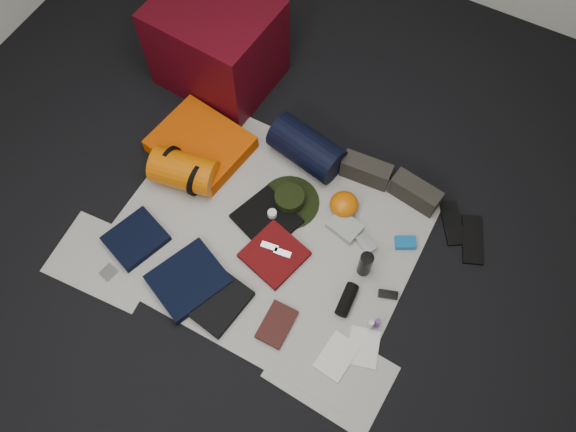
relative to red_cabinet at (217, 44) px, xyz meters
The scene contains 37 objects.
floor 1.21m from the red_cabinet, 46.47° to the right, with size 4.50×4.50×0.02m, color black.
newspaper_mat 1.21m from the red_cabinet, 46.47° to the right, with size 1.60×1.30×0.01m, color beige.
newspaper_sheet_front_left 1.43m from the red_cabinet, 85.56° to the right, with size 0.58×0.40×0.00m, color beige.
newspaper_sheet_front_right 2.01m from the red_cabinet, 42.81° to the right, with size 0.58×0.40×0.00m, color beige.
red_cabinet is the anchor object (origin of this frame).
sleeping_pad 0.61m from the red_cabinet, 70.79° to the right, with size 0.53×0.43×0.10m, color #D34902.
stuff_sack 0.82m from the red_cabinet, 73.40° to the right, with size 0.21×0.21×0.36m, color #CA5803.
sack_strap_left 0.80m from the red_cabinet, 80.47° to the right, with size 0.22×0.22×0.03m, color black.
sack_strap_right 0.85m from the red_cabinet, 66.81° to the right, with size 0.22×0.22×0.03m, color black.
navy_duffel 0.85m from the red_cabinet, 21.46° to the right, with size 0.23×0.23×0.43m, color black.
boonie_brim 1.06m from the red_cabinet, 36.54° to the right, with size 0.34×0.34×0.01m, color black.
boonie_crown 1.05m from the red_cabinet, 36.54° to the right, with size 0.17×0.17×0.07m, color black.
hiking_boot_left 1.18m from the red_cabinet, 12.52° to the right, with size 0.28×0.11×0.14m, color #2D2923.
hiking_boot_right 1.47m from the red_cabinet, ahead, with size 0.29×0.11×0.14m, color #2D2923.
flip_flop_left 1.74m from the red_cabinet, ahead, with size 0.10×0.27×0.02m, color black.
flip_flop_right 1.88m from the red_cabinet, 10.36° to the right, with size 0.11×0.29×0.02m, color black.
trousers_navy_a 1.26m from the red_cabinet, 81.07° to the right, with size 0.26×0.29×0.05m, color black.
trousers_navy_b 1.43m from the red_cabinet, 65.73° to the right, with size 0.32×0.36×0.06m, color black.
trousers_charcoal 1.55m from the red_cabinet, 59.46° to the right, with size 0.27×0.30×0.05m, color black.
black_tshirt 1.12m from the red_cabinet, 45.22° to the right, with size 0.31×0.29×0.03m, color black.
red_shirt 1.33m from the red_cabinet, 45.98° to the right, with size 0.29×0.29×0.04m, color #58090B.
orange_stuff_sack 1.24m from the red_cabinet, 24.14° to the right, with size 0.16×0.16×0.11m, color #CA5803.
first_aid_pouch 1.35m from the red_cabinet, 27.39° to the right, with size 0.18×0.13×0.04m, color gray.
water_bottle 1.59m from the red_cabinet, 29.79° to the right, with size 0.07×0.07×0.18m, color black.
speaker 1.71m from the red_cabinet, 35.82° to the right, with size 0.07×0.07×0.18m, color black.
compact_camera 1.49m from the red_cabinet, 26.09° to the right, with size 0.11×0.07×0.04m, color silver.
cyan_case 1.62m from the red_cabinet, 19.55° to the right, with size 0.11×0.07×0.04m, color #105F9F.
toiletry_purple 1.88m from the red_cabinet, 33.43° to the right, with size 0.03×0.03×0.09m, color #55277E.
toiletry_clear 1.87m from the red_cabinet, 34.49° to the right, with size 0.03×0.03×0.08m, color #B2B6B1.
paperback_book 1.71m from the red_cabinet, 48.99° to the right, with size 0.14×0.22×0.03m, color black.
map_booklet 1.95m from the red_cabinet, 41.19° to the right, with size 0.15×0.22×0.01m, color silver.
map_printout 1.96m from the red_cabinet, 36.91° to the right, with size 0.15×0.20×0.01m, color silver.
sunglasses 1.78m from the red_cabinet, 28.87° to the right, with size 0.10×0.04×0.03m, color black.
key_cluster 1.49m from the red_cabinet, 83.25° to the right, with size 0.08×0.08×0.01m, color silver.
tape_roll 1.10m from the red_cabinet, 43.34° to the right, with size 0.05×0.05×0.04m, color silver.
energy_bar_a 1.29m from the red_cabinet, 46.65° to the right, with size 0.10×0.04×0.01m, color silver.
energy_bar_b 1.34m from the red_cabinet, 44.13° to the right, with size 0.10×0.04×0.01m, color silver.
Camera 1 is at (0.71, -1.07, 2.86)m, focal length 35.00 mm.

